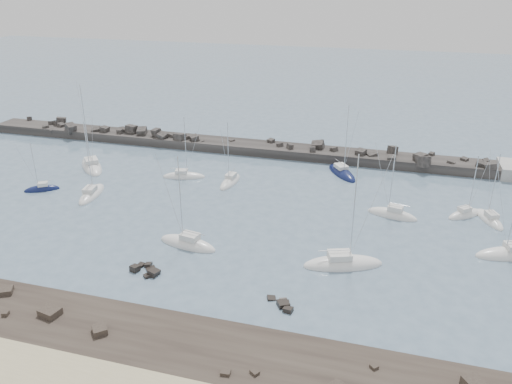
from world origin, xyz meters
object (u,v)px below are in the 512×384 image
at_px(sailboat_4, 184,177).
at_px(sailboat_8, 342,173).
at_px(sailboat_10, 489,220).
at_px(sailboat_2, 42,189).
at_px(sailboat_1, 92,167).
at_px(sailboat_5, 188,244).
at_px(sailboat_6, 230,182).
at_px(sailboat_3, 92,195).
at_px(sailboat_11, 510,255).
at_px(sailboat_7, 343,264).
at_px(sailboat_12, 465,215).
at_px(sailboat_9, 392,215).

xyz_separation_m(sailboat_4, sailboat_8, (27.47, 9.52, 0.01)).
bearing_deg(sailboat_10, sailboat_2, -173.19).
xyz_separation_m(sailboat_1, sailboat_8, (46.47, 9.63, -0.02)).
height_order(sailboat_4, sailboat_5, sailboat_5).
bearing_deg(sailboat_1, sailboat_6, -0.03).
relative_size(sailboat_4, sailboat_8, 0.86).
distance_m(sailboat_3, sailboat_11, 64.03).
bearing_deg(sailboat_5, sailboat_7, 1.73).
bearing_deg(sailboat_1, sailboat_12, -2.22).
distance_m(sailboat_8, sailboat_12, 23.68).
distance_m(sailboat_3, sailboat_6, 23.58).
bearing_deg(sailboat_3, sailboat_10, 7.44).
relative_size(sailboat_7, sailboat_9, 1.30).
bearing_deg(sailboat_1, sailboat_11, -10.80).
distance_m(sailboat_3, sailboat_10, 63.28).
bearing_deg(sailboat_11, sailboat_6, 162.61).
distance_m(sailboat_6, sailboat_9, 28.65).
height_order(sailboat_2, sailboat_7, sailboat_7).
distance_m(sailboat_7, sailboat_8, 31.84).
height_order(sailboat_5, sailboat_6, sailboat_5).
distance_m(sailboat_1, sailboat_4, 18.99).
relative_size(sailboat_2, sailboat_6, 0.77).
relative_size(sailboat_10, sailboat_12, 1.08).
bearing_deg(sailboat_10, sailboat_11, -83.06).
height_order(sailboat_3, sailboat_12, sailboat_3).
bearing_deg(sailboat_1, sailboat_7, -23.56).
xyz_separation_m(sailboat_5, sailboat_6, (-1.47, 22.59, -0.02)).
distance_m(sailboat_5, sailboat_12, 42.38).
xyz_separation_m(sailboat_5, sailboat_11, (41.96, 8.99, -0.01)).
xyz_separation_m(sailboat_6, sailboat_11, (43.43, -13.60, 0.01)).
height_order(sailboat_9, sailboat_12, sailboat_9).
xyz_separation_m(sailboat_3, sailboat_5, (22.04, -11.07, 0.02)).
relative_size(sailboat_9, sailboat_11, 0.84).
height_order(sailboat_8, sailboat_9, sailboat_8).
bearing_deg(sailboat_6, sailboat_1, 179.97).
bearing_deg(sailboat_4, sailboat_9, -8.99).
bearing_deg(sailboat_8, sailboat_12, -31.04).
bearing_deg(sailboat_10, sailboat_5, -154.67).
bearing_deg(sailboat_6, sailboat_8, 27.50).
bearing_deg(sailboat_1, sailboat_4, 0.31).
xyz_separation_m(sailboat_3, sailboat_9, (48.64, 5.78, 0.02)).
relative_size(sailboat_4, sailboat_7, 0.76).
relative_size(sailboat_7, sailboat_10, 1.43).
bearing_deg(sailboat_8, sailboat_5, -117.89).
distance_m(sailboat_1, sailboat_7, 54.98).
height_order(sailboat_6, sailboat_9, sailboat_9).
height_order(sailboat_10, sailboat_12, sailboat_10).
height_order(sailboat_5, sailboat_8, sailboat_8).
distance_m(sailboat_8, sailboat_10, 26.97).
bearing_deg(sailboat_2, sailboat_5, -18.70).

